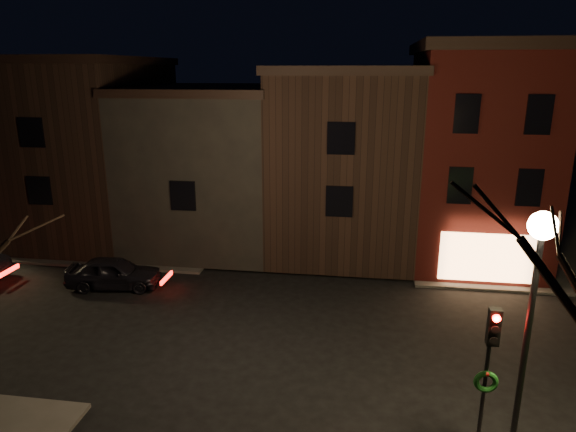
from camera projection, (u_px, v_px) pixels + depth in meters
The scene contains 9 objects.
ground at pixel (288, 334), 18.85m from camera, with size 120.00×120.00×0.00m, color black.
sidewalk_far_left at pixel (76, 191), 40.67m from camera, with size 30.00×30.00×0.12m, color #2D2B28.
corner_building at pixel (477, 153), 25.23m from camera, with size 6.50×8.50×10.50m.
row_building_a at pixel (345, 158), 27.28m from camera, with size 7.30×10.30×9.40m.
row_building_b at pixel (213, 164), 28.44m from camera, with size 7.80×10.30×8.40m.
row_building_c at pixel (90, 147), 29.26m from camera, with size 7.30×10.30×9.90m.
street_lamp_near at pixel (536, 276), 10.83m from camera, with size 0.60×0.60×6.48m.
traffic_signal at pixel (489, 360), 12.04m from camera, with size 0.58×0.38×4.05m.
parked_car_a at pixel (114, 273), 22.72m from camera, with size 1.64×4.09×1.39m, color black.
Camera 1 is at (2.50, -16.72, 9.40)m, focal length 32.00 mm.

